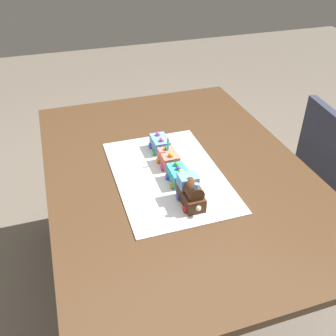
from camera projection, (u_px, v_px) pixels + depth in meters
name	position (u px, v px, depth m)	size (l,w,h in m)	color
ground_plane	(175.00, 288.00, 1.92)	(8.00, 8.00, 0.00)	#6B6054
dining_table	(176.00, 190.00, 1.55)	(1.40, 1.00, 0.74)	#4C331E
cake_board	(168.00, 175.00, 1.45)	(0.60, 0.40, 0.00)	silver
cake_locomotive	(191.00, 192.00, 1.29)	(0.14, 0.08, 0.12)	#472816
cake_car_caboose_turquoise	(179.00, 175.00, 1.40)	(0.10, 0.08, 0.07)	#38B7C6
cake_car_tanker_coral	(169.00, 159.00, 1.49)	(0.10, 0.08, 0.07)	#F27260
cake_car_flatbed_sky_blue	(160.00, 144.00, 1.58)	(0.10, 0.08, 0.07)	#669EEA
birthday_candle	(168.00, 142.00, 1.46)	(0.01, 0.01, 0.06)	#4CA5E5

